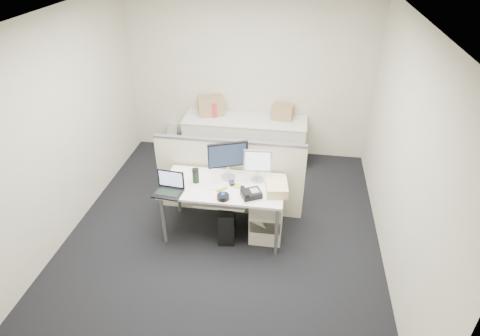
% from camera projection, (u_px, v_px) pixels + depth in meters
% --- Properties ---
extents(floor, '(4.00, 4.50, 0.01)m').
position_uv_depth(floor, '(225.00, 231.00, 5.33)').
color(floor, black).
rests_on(floor, ground).
extents(ceiling, '(4.00, 4.50, 0.01)m').
position_uv_depth(ceiling, '(219.00, 18.00, 3.90)').
color(ceiling, white).
rests_on(ceiling, ground).
extents(wall_back, '(4.00, 0.02, 2.70)m').
position_uv_depth(wall_back, '(248.00, 77.00, 6.51)').
color(wall_back, '#BBB69E').
rests_on(wall_back, ground).
extents(wall_front, '(4.00, 0.02, 2.70)m').
position_uv_depth(wall_front, '(160.00, 294.00, 2.73)').
color(wall_front, '#BBB69E').
rests_on(wall_front, ground).
extents(wall_left, '(0.02, 4.50, 2.70)m').
position_uv_depth(wall_left, '(61.00, 129.00, 4.87)').
color(wall_left, '#BBB69E').
rests_on(wall_left, ground).
extents(wall_right, '(0.02, 4.50, 2.70)m').
position_uv_depth(wall_right, '(402.00, 154.00, 4.36)').
color(wall_right, '#BBB69E').
rests_on(wall_right, ground).
extents(desk, '(1.50, 0.75, 0.73)m').
position_uv_depth(desk, '(223.00, 190.00, 4.98)').
color(desk, silver).
rests_on(desk, floor).
extents(keyboard_tray, '(0.62, 0.32, 0.02)m').
position_uv_depth(keyboard_tray, '(221.00, 201.00, 4.85)').
color(keyboard_tray, silver).
rests_on(keyboard_tray, desk).
extents(drawer_pedestal, '(0.40, 0.55, 0.65)m').
position_uv_depth(drawer_pedestal, '(267.00, 213.00, 5.13)').
color(drawer_pedestal, silver).
rests_on(drawer_pedestal, floor).
extents(cubicle_partition, '(2.00, 0.06, 1.10)m').
position_uv_depth(cubicle_partition, '(230.00, 178.00, 5.41)').
color(cubicle_partition, beige).
rests_on(cubicle_partition, floor).
extents(back_counter, '(2.00, 0.60, 0.72)m').
position_uv_depth(back_counter, '(245.00, 140.00, 6.76)').
color(back_counter, silver).
rests_on(back_counter, floor).
extents(monitor_main, '(0.54, 0.36, 0.50)m').
position_uv_depth(monitor_main, '(228.00, 161.00, 4.96)').
color(monitor_main, black).
rests_on(monitor_main, desk).
extents(monitor_small, '(0.36, 0.19, 0.42)m').
position_uv_depth(monitor_small, '(258.00, 166.00, 4.93)').
color(monitor_small, '#B7B7BC').
rests_on(monitor_small, desk).
extents(laptop, '(0.36, 0.28, 0.25)m').
position_uv_depth(laptop, '(167.00, 185.00, 4.72)').
color(laptop, black).
rests_on(laptop, desk).
extents(trackball, '(0.15, 0.15, 0.06)m').
position_uv_depth(trackball, '(223.00, 197.00, 4.69)').
color(trackball, black).
rests_on(trackball, desk).
extents(desk_phone, '(0.28, 0.26, 0.07)m').
position_uv_depth(desk_phone, '(251.00, 194.00, 4.73)').
color(desk_phone, black).
rests_on(desk_phone, desk).
extents(paper_stack, '(0.27, 0.30, 0.01)m').
position_uv_depth(paper_stack, '(214.00, 184.00, 4.96)').
color(paper_stack, silver).
rests_on(paper_stack, desk).
extents(sticky_pad, '(0.11, 0.11, 0.01)m').
position_uv_depth(sticky_pad, '(238.00, 186.00, 4.92)').
color(sticky_pad, gold).
rests_on(sticky_pad, desk).
extents(travel_mug, '(0.10, 0.10, 0.18)m').
position_uv_depth(travel_mug, '(196.00, 176.00, 4.96)').
color(travel_mug, black).
rests_on(travel_mug, desk).
extents(banana, '(0.15, 0.14, 0.04)m').
position_uv_depth(banana, '(222.00, 189.00, 4.85)').
color(banana, yellow).
rests_on(banana, desk).
extents(cellphone, '(0.09, 0.13, 0.02)m').
position_uv_depth(cellphone, '(232.00, 183.00, 4.97)').
color(cellphone, black).
rests_on(cellphone, desk).
extents(manila_folders, '(0.29, 0.35, 0.12)m').
position_uv_depth(manila_folders, '(277.00, 188.00, 4.79)').
color(manila_folders, beige).
rests_on(manila_folders, desk).
extents(keyboard, '(0.47, 0.28, 0.02)m').
position_uv_depth(keyboard, '(217.00, 197.00, 4.88)').
color(keyboard, black).
rests_on(keyboard, keyboard_tray).
extents(pc_tower_desk, '(0.25, 0.52, 0.47)m').
position_uv_depth(pc_tower_desk, '(227.00, 220.00, 5.16)').
color(pc_tower_desk, black).
rests_on(pc_tower_desk, floor).
extents(pc_tower_spare_dark, '(0.24, 0.43, 0.38)m').
position_uv_depth(pc_tower_spare_dark, '(187.00, 141.00, 7.07)').
color(pc_tower_spare_dark, black).
rests_on(pc_tower_spare_dark, floor).
extents(pc_tower_spare_silver, '(0.28, 0.46, 0.41)m').
position_uv_depth(pc_tower_spare_silver, '(173.00, 140.00, 7.09)').
color(pc_tower_spare_silver, '#B7B7BC').
rests_on(pc_tower_spare_silver, floor).
extents(cardboard_box_left, '(0.49, 0.43, 0.31)m').
position_uv_depth(cardboard_box_left, '(211.00, 106.00, 6.66)').
color(cardboard_box_left, olive).
rests_on(cardboard_box_left, back_counter).
extents(cardboard_box_right, '(0.38, 0.31, 0.25)m').
position_uv_depth(cardboard_box_right, '(282.00, 113.00, 6.53)').
color(cardboard_box_right, olive).
rests_on(cardboard_box_right, back_counter).
extents(red_binder, '(0.17, 0.29, 0.27)m').
position_uv_depth(red_binder, '(213.00, 108.00, 6.65)').
color(red_binder, '#BC263F').
rests_on(red_binder, back_counter).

